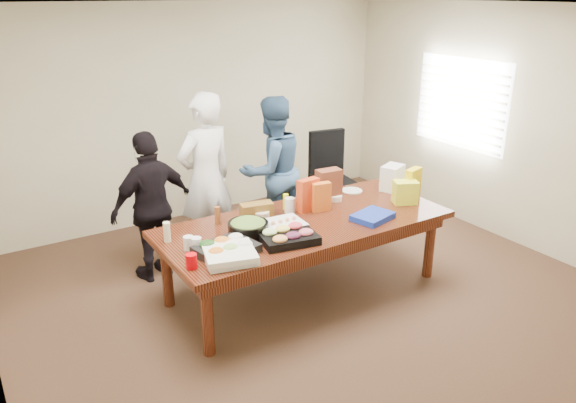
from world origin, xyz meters
TOP-DOWN VIEW (x-y plane):
  - floor at (0.00, 0.00)m, footprint 5.50×5.00m
  - ceiling at (0.00, 0.00)m, footprint 5.50×5.00m
  - wall_back at (0.00, 2.50)m, footprint 5.50×0.04m
  - wall_front at (0.00, -2.50)m, footprint 5.50×0.04m
  - wall_right at (2.75, 0.00)m, footprint 0.04×5.00m
  - window_panel at (2.72, 0.60)m, footprint 0.03×1.40m
  - window_blinds at (2.68, 0.60)m, footprint 0.04×1.36m
  - conference_table at (0.00, 0.00)m, footprint 2.80×1.20m
  - office_chair at (1.28, 1.20)m, footprint 0.66×0.66m
  - person_center at (-0.50, 1.16)m, footprint 0.76×0.58m
  - person_right at (0.36, 1.22)m, footprint 0.89×0.72m
  - person_left at (-1.13, 1.08)m, footprint 0.97×0.57m
  - veggie_tray at (-0.95, -0.23)m, footprint 0.54×0.46m
  - fruit_tray at (-0.38, -0.30)m, footprint 0.55×0.46m
  - sheet_cake at (-0.32, -0.06)m, footprint 0.45×0.35m
  - salad_bowl at (-0.61, 0.01)m, footprint 0.39×0.39m
  - chip_bag_blue at (0.57, -0.32)m, footprint 0.44×0.37m
  - chip_bag_red at (0.17, 0.21)m, footprint 0.24×0.12m
  - chip_bag_yellow at (1.30, -0.09)m, footprint 0.23×0.14m
  - chip_bag_orange at (0.28, 0.13)m, footprint 0.20×0.12m
  - mayo_jar at (-0.01, 0.26)m, footprint 0.12×0.12m
  - mustard_bottle at (0.01, 0.36)m, footprint 0.06×0.06m
  - dressing_bottle at (-0.74, 0.37)m, footprint 0.07×0.07m
  - ranch_bottle at (-1.28, 0.26)m, footprint 0.07×0.07m
  - banana_bunch at (0.48, 0.38)m, footprint 0.25×0.20m
  - bread_loaf at (-0.33, 0.36)m, footprint 0.34×0.19m
  - kraft_bag at (0.52, 0.34)m, footprint 0.27×0.17m
  - red_cup at (-1.30, -0.31)m, footprint 0.11×0.11m
  - clear_cup_a at (-1.14, -0.05)m, footprint 0.09×0.09m
  - clear_cup_b at (-1.19, 0.01)m, footprint 0.10×0.10m
  - pizza_box_lower at (-0.98, -0.34)m, footprint 0.48×0.48m
  - pizza_box_upper at (-0.99, -0.36)m, footprint 0.50×0.50m
  - plate_a at (0.89, 0.41)m, footprint 0.26×0.26m
  - plate_b at (0.61, 0.50)m, footprint 0.24×0.24m
  - dip_bowl_a at (0.57, 0.29)m, footprint 0.17×0.17m
  - dip_bowl_b at (-0.30, 0.30)m, footprint 0.16×0.16m
  - grocery_bag_white at (1.30, 0.22)m, footprint 0.31×0.27m
  - grocery_bag_yellow at (1.13, -0.16)m, footprint 0.29×0.25m

SIDE VIEW (x-z plane):
  - floor at x=0.00m, z-range -0.02..0.00m
  - conference_table at x=0.00m, z-range 0.00..0.75m
  - office_chair at x=1.28m, z-range 0.00..1.13m
  - plate_b at x=0.61m, z-range 0.75..0.76m
  - plate_a at x=0.89m, z-range 0.75..0.76m
  - pizza_box_lower at x=-0.98m, z-range 0.75..0.80m
  - person_left at x=-1.13m, z-range 0.00..1.55m
  - chip_bag_blue at x=0.57m, z-range 0.75..0.81m
  - dip_bowl_b at x=-0.30m, z-range 0.75..0.81m
  - dip_bowl_a at x=0.57m, z-range 0.75..0.81m
  - banana_bunch at x=0.48m, z-range 0.75..0.82m
  - veggie_tray at x=-0.95m, z-range 0.75..0.82m
  - fruit_tray at x=-0.38m, z-range 0.75..0.82m
  - sheet_cake at x=-0.32m, z-range 0.75..0.83m
  - salad_bowl at x=-0.61m, z-range 0.75..0.87m
  - clear_cup_b at x=-1.19m, z-range 0.75..0.87m
  - red_cup at x=-1.30m, z-range 0.75..0.87m
  - clear_cup_a at x=-1.14m, z-range 0.75..0.87m
  - bread_loaf at x=-0.33m, z-range 0.75..0.88m
  - pizza_box_upper at x=-0.99m, z-range 0.80..0.84m
  - mayo_jar at x=-0.01m, z-range 0.75..0.90m
  - mustard_bottle at x=0.01m, z-range 0.75..0.91m
  - dressing_bottle at x=-0.74m, z-range 0.75..0.93m
  - ranch_bottle at x=-1.28m, z-range 0.75..0.93m
  - person_right at x=0.36m, z-range 0.00..1.72m
  - grocery_bag_yellow at x=1.13m, z-range 0.75..0.99m
  - grocery_bag_white at x=1.30m, z-range 0.75..1.03m
  - chip_bag_orange at x=0.28m, z-range 0.75..1.04m
  - chip_bag_yellow at x=1.30m, z-range 0.75..1.07m
  - chip_bag_red at x=0.17m, z-range 0.75..1.08m
  - kraft_bag at x=0.52m, z-range 0.75..1.08m
  - person_center at x=-0.50m, z-range 0.00..1.86m
  - wall_back at x=0.00m, z-range 0.00..2.70m
  - wall_front at x=0.00m, z-range 0.00..2.70m
  - wall_right at x=2.75m, z-range 0.00..2.70m
  - window_panel at x=2.72m, z-range 0.95..2.05m
  - window_blinds at x=2.68m, z-range 1.00..2.00m
  - ceiling at x=0.00m, z-range 2.70..2.72m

